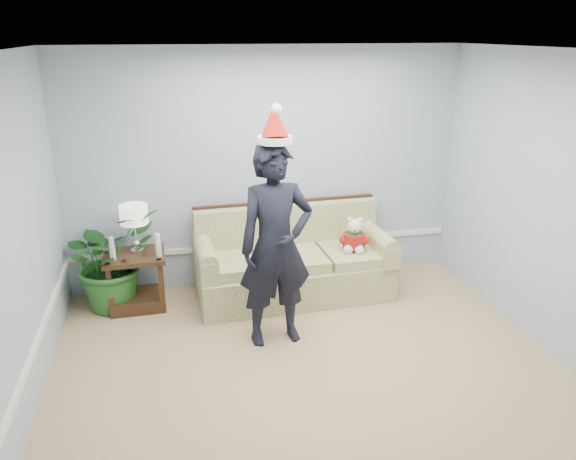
% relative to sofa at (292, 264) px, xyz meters
% --- Properties ---
extents(room_shell, '(4.54, 5.04, 2.74)m').
position_rel_sofa_xyz_m(room_shell, '(-0.20, -2.06, 1.00)').
color(room_shell, tan).
rests_on(room_shell, ground).
extents(wainscot_trim, '(4.49, 4.99, 0.06)m').
position_rel_sofa_xyz_m(wainscot_trim, '(-1.38, -0.88, 0.10)').
color(wainscot_trim, white).
rests_on(wainscot_trim, room_shell).
extents(sofa, '(2.16, 0.98, 1.00)m').
position_rel_sofa_xyz_m(sofa, '(0.00, 0.00, 0.00)').
color(sofa, '#596B32').
rests_on(sofa, room_shell).
extents(side_table, '(0.64, 0.54, 0.61)m').
position_rel_sofa_xyz_m(side_table, '(-1.71, 0.03, -0.11)').
color(side_table, '#3D2516').
rests_on(side_table, room_shell).
extents(table_lamp, '(0.29, 0.29, 0.52)m').
position_rel_sofa_xyz_m(table_lamp, '(-1.67, 0.10, 0.65)').
color(table_lamp, silver).
rests_on(table_lamp, side_table).
extents(candle_pair, '(0.52, 0.06, 0.25)m').
position_rel_sofa_xyz_m(candle_pair, '(-1.68, -0.07, 0.37)').
color(candle_pair, silver).
rests_on(candle_pair, side_table).
extents(houseplant, '(1.28, 1.27, 1.08)m').
position_rel_sofa_xyz_m(houseplant, '(-1.96, 0.12, 0.19)').
color(houseplant, '#215E23').
rests_on(houseplant, room_shell).
extents(man, '(0.75, 0.53, 1.93)m').
position_rel_sofa_xyz_m(man, '(-0.37, -0.95, 0.61)').
color(man, black).
rests_on(man, room_shell).
extents(santa_hat, '(0.33, 0.36, 0.36)m').
position_rel_sofa_xyz_m(santa_hat, '(-0.37, -0.93, 1.72)').
color(santa_hat, white).
rests_on(santa_hat, man).
extents(teddy_bear, '(0.31, 0.31, 0.40)m').
position_rel_sofa_xyz_m(teddy_bear, '(0.67, -0.16, 0.31)').
color(teddy_bear, white).
rests_on(teddy_bear, sofa).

